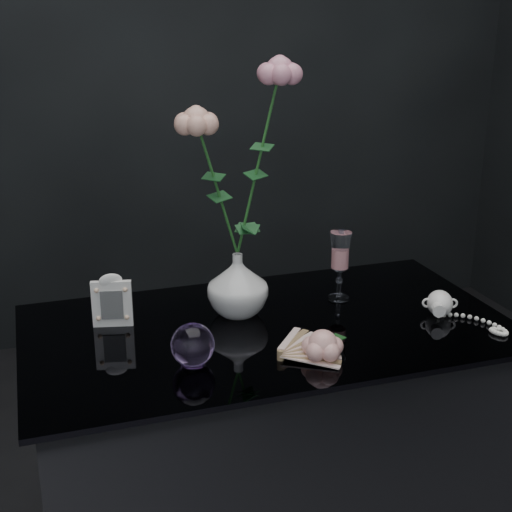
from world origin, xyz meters
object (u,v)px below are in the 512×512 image
object	(u,v)px
pearl_jar	(440,302)
loose_rose	(323,345)
picture_frame	(112,300)
wine_glass	(340,266)
vase	(238,285)
paperweight	(193,345)

from	to	relation	value
pearl_jar	loose_rose	bearing A→B (deg)	-139.43
picture_frame	loose_rose	distance (m)	0.47
pearl_jar	wine_glass	bearing A→B (deg)	159.90
loose_rose	pearl_jar	xyz separation A→B (m)	(0.34, 0.12, -0.00)
picture_frame	vase	bearing A→B (deg)	8.10
paperweight	loose_rose	xyz separation A→B (m)	(0.25, -0.06, -0.01)
vase	picture_frame	distance (m)	0.28
wine_glass	loose_rose	distance (m)	0.32
vase	paperweight	bearing A→B (deg)	-126.62
wine_glass	paperweight	world-z (taller)	wine_glass
picture_frame	loose_rose	size ratio (longest dim) A/B	0.67
pearl_jar	paperweight	bearing A→B (deg)	-152.95
picture_frame	pearl_jar	distance (m)	0.73
vase	picture_frame	world-z (taller)	vase
vase	wine_glass	xyz separation A→B (m)	(0.25, 0.01, 0.01)
picture_frame	pearl_jar	world-z (taller)	picture_frame
vase	pearl_jar	xyz separation A→B (m)	(0.43, -0.14, -0.04)
picture_frame	paperweight	size ratio (longest dim) A/B	1.42
vase	loose_rose	bearing A→B (deg)	-70.45
vase	wine_glass	bearing A→B (deg)	2.80
loose_rose	wine_glass	bearing A→B (deg)	63.05
paperweight	pearl_jar	bearing A→B (deg)	6.16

